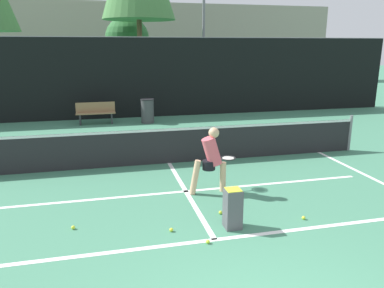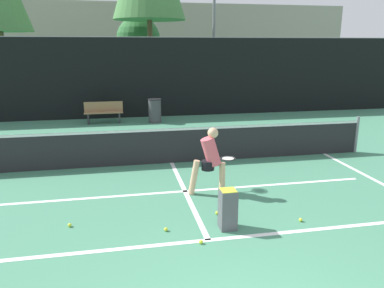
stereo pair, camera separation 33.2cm
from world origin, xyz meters
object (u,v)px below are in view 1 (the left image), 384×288
Objects in this scene: trash_bin at (147,111)px; courtside_bench at (96,112)px; ball_hopper at (233,208)px; parked_car at (211,92)px; player_practicing at (211,158)px.

courtside_bench is at bearing 172.00° from trash_bin.
courtside_bench is (-2.37, 9.78, 0.09)m from ball_hopper.
parked_car reaches higher than courtside_bench.
parked_car is (4.03, 4.60, 0.10)m from trash_bin.
player_practicing is 8.50m from courtside_bench.
courtside_bench is 7.46m from parked_car.
player_practicing is 7.86m from trash_bin.
trash_bin is (2.05, -0.29, 0.03)m from courtside_bench.
player_practicing is 0.93× the size of courtside_bench.
player_practicing is 1.70m from ball_hopper.
player_practicing reaches higher than trash_bin.
courtside_bench is (-2.46, 8.13, -0.31)m from player_practicing.
courtside_bench is at bearing 103.63° from ball_hopper.
player_practicing is at bearing -106.23° from parked_car.
ball_hopper is at bearing -88.08° from trash_bin.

